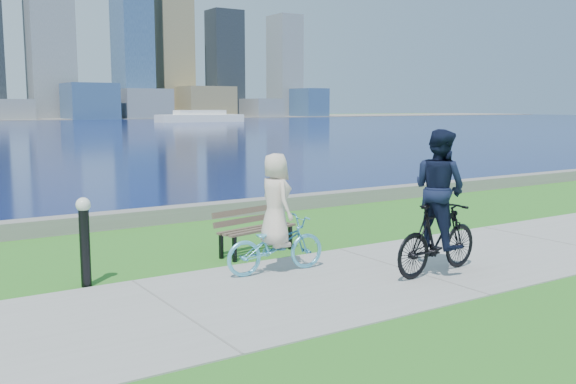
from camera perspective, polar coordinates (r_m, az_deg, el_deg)
name	(u,v)px	position (r m, az deg, el deg)	size (l,w,h in m)	color
ground	(404,270)	(10.78, 10.29, -6.82)	(320.00, 320.00, 0.00)	#24691B
concrete_path	(404,269)	(10.78, 10.29, -6.77)	(80.00, 3.50, 0.02)	gray
seawall	(228,209)	(15.74, -5.34, -1.50)	(90.00, 0.50, 0.35)	slate
ferry_far	(200,117)	(105.60, -7.83, 6.61)	(14.13, 4.04, 1.92)	white
park_bench	(253,226)	(11.71, -3.09, -3.05)	(1.66, 0.88, 0.82)	black
bollard_lamp	(84,236)	(9.96, -17.64, -3.74)	(0.22, 0.22, 1.35)	black
cyclist_woman	(276,229)	(10.25, -1.12, -3.27)	(0.72, 1.75, 1.92)	#5DBEE2
cyclist_man	(438,214)	(10.40, 13.22, -1.89)	(0.79, 1.94, 2.30)	black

